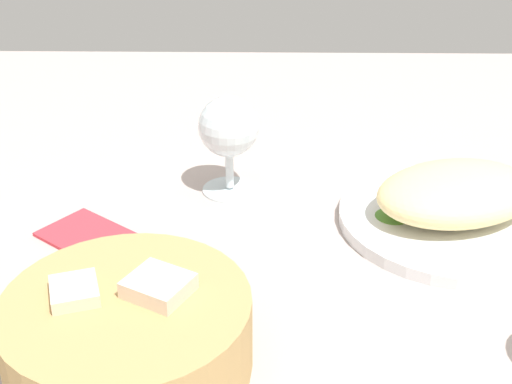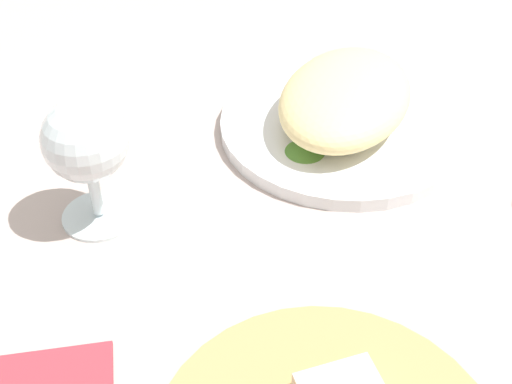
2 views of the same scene
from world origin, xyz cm
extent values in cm
cube|color=#B6A49D|center=(0.00, 0.00, -1.00)|extent=(140.00, 140.00, 2.00)
cylinder|color=silver|center=(-14.26, -4.91, 0.70)|extent=(25.12, 25.12, 1.40)
ellipsoid|color=#F0DA93|center=(-14.26, -4.91, 4.09)|extent=(21.69, 18.18, 5.38)
cone|color=#4A812E|center=(-7.47, -4.31, 1.97)|extent=(3.90, 3.90, 1.14)
cylinder|color=silver|center=(10.85, -12.56, 0.30)|extent=(6.63, 6.63, 0.60)
cylinder|color=silver|center=(10.85, -12.56, 2.74)|extent=(1.00, 1.00, 4.28)
sphere|color=silver|center=(10.85, -12.56, 8.44)|extent=(7.12, 7.12, 7.12)
camera|label=1|loc=(6.40, 61.16, 39.37)|focal=48.31mm
camera|label=2|loc=(34.34, 28.50, 41.67)|focal=48.59mm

